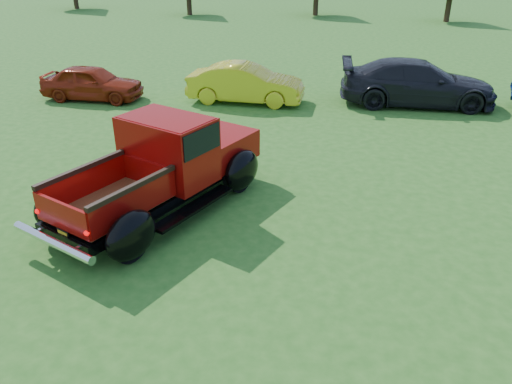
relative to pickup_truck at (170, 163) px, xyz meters
name	(u,v)px	position (x,y,z in m)	size (l,w,h in m)	color
ground	(226,247)	(1.61, -1.40, -0.88)	(120.00, 120.00, 0.00)	#245719
pickup_truck	(170,163)	(0.00, 0.00, 0.00)	(3.64, 5.33, 1.86)	black
show_car_red	(92,83)	(-5.63, 6.36, -0.30)	(1.38, 3.42, 1.17)	maroon
show_car_yellow	(246,83)	(-0.45, 7.37, -0.25)	(1.35, 3.87, 1.27)	gold
show_car_grey	(417,83)	(5.11, 8.54, -0.15)	(2.04, 5.02, 1.46)	black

